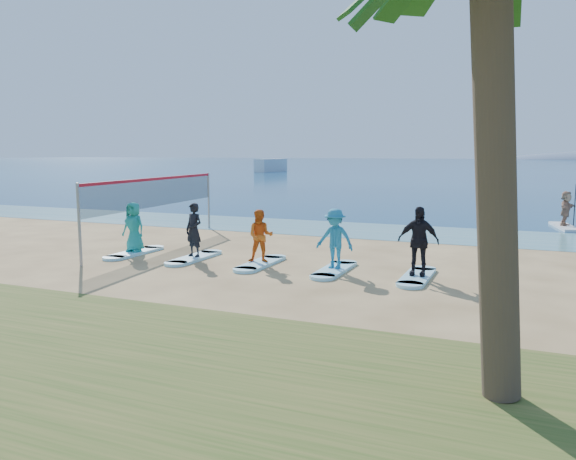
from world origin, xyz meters
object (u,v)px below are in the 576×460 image
at_px(paddleboarder, 566,208).
at_px(volleyball_net, 157,193).
at_px(surfboard_0, 135,253).
at_px(surfboard_1, 195,258).
at_px(student_1, 194,230).
at_px(surfboard_3, 335,270).
at_px(student_0, 134,227).
at_px(student_3, 335,239).
at_px(surfboard_2, 261,263).
at_px(surfboard_4, 417,277).
at_px(boat_offshore_a, 271,172).
at_px(student_4, 418,241).
at_px(student_2, 261,236).
at_px(paddleboard, 565,227).

bearing_deg(paddleboarder, volleyball_net, 145.87).
relative_size(surfboard_0, surfboard_1, 1.00).
distance_m(student_1, surfboard_3, 4.80).
relative_size(student_0, student_3, 0.97).
bearing_deg(paddleboarder, student_3, 171.87).
distance_m(surfboard_2, surfboard_4, 4.71).
bearing_deg(boat_offshore_a, student_4, -56.83).
xyz_separation_m(student_1, student_2, (2.36, 0.00, -0.06)).
xyz_separation_m(surfboard_1, student_3, (4.71, 0.00, 0.90)).
height_order(surfboard_1, surfboard_4, same).
relative_size(paddleboard, surfboard_3, 1.36).
height_order(surfboard_0, surfboard_3, same).
height_order(surfboard_1, student_1, student_1).
relative_size(surfboard_3, student_4, 1.17).
bearing_deg(paddleboard, boat_offshore_a, 114.05).
distance_m(surfboard_2, student_2, 0.84).
height_order(student_1, surfboard_4, student_1).
bearing_deg(student_0, surfboard_2, 0.66).
height_order(paddleboard, surfboard_3, paddleboard).
height_order(student_2, surfboard_3, student_2).
xyz_separation_m(student_3, student_4, (2.36, 0.00, 0.08)).
xyz_separation_m(paddleboard, surfboard_3, (-6.66, -12.92, -0.01)).
bearing_deg(surfboard_2, paddleboarder, 55.11).
bearing_deg(surfboard_0, surfboard_1, 0.00).
xyz_separation_m(surfboard_2, surfboard_4, (4.71, 0.00, 0.00)).
bearing_deg(boat_offshore_a, surfboard_2, -59.69).
bearing_deg(surfboard_3, surfboard_2, 180.00).
height_order(student_0, student_4, student_4).
bearing_deg(volleyball_net, surfboard_4, -12.33).
height_order(paddleboard, paddleboarder, paddleboarder).
bearing_deg(student_0, boat_offshore_a, 112.16).
distance_m(surfboard_1, student_4, 7.13).
relative_size(volleyball_net, surfboard_0, 4.11).
distance_m(student_2, surfboard_4, 4.79).
relative_size(volleyball_net, paddleboard, 3.01).
bearing_deg(volleyball_net, student_4, -12.33).
xyz_separation_m(paddleboard, student_0, (-13.72, -12.92, 0.86)).
height_order(paddleboarder, student_3, student_3).
bearing_deg(student_3, surfboard_2, -175.50).
bearing_deg(surfboard_3, student_2, 180.00).
bearing_deg(surfboard_2, student_0, 180.00).
xyz_separation_m(surfboard_1, surfboard_4, (7.07, 0.00, 0.00)).
bearing_deg(paddleboard, student_1, -141.93).
bearing_deg(surfboard_4, paddleboarder, 71.59).
bearing_deg(surfboard_3, paddleboarder, 62.74).
relative_size(paddleboarder, student_1, 0.91).
bearing_deg(paddleboarder, student_1, 157.79).
bearing_deg(student_1, surfboard_3, 13.62).
distance_m(surfboard_3, surfboard_4, 2.36).
distance_m(surfboard_3, student_3, 0.90).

